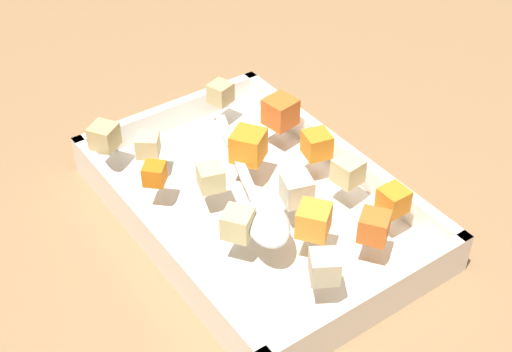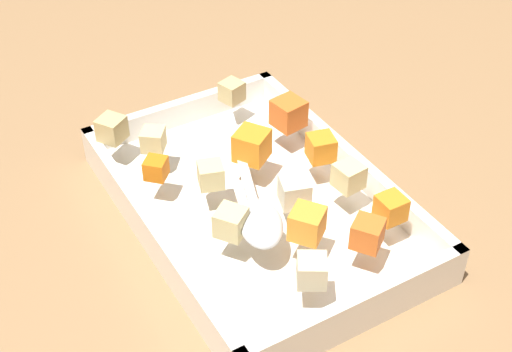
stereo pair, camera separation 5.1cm
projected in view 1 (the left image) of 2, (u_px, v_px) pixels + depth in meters
ground_plane at (277, 217)px, 0.79m from camera, size 4.00×4.00×0.00m
baking_dish at (256, 207)px, 0.78m from camera, size 0.37×0.25×0.05m
carrot_chunk_rim_edge at (154, 174)px, 0.76m from camera, size 0.03×0.03×0.02m
carrot_chunk_near_left at (248, 146)px, 0.79m from camera, size 0.05×0.05×0.03m
carrot_chunk_near_right at (280, 112)px, 0.84m from camera, size 0.04×0.04×0.03m
carrot_chunk_mid_left at (317, 144)px, 0.79m from camera, size 0.03×0.03×0.03m
carrot_chunk_corner_sw at (374, 227)px, 0.69m from camera, size 0.04×0.04×0.03m
carrot_chunk_far_left at (314, 220)px, 0.70m from camera, size 0.04×0.04×0.03m
carrot_chunk_heap_side at (393, 200)px, 0.72m from camera, size 0.03×0.03×0.03m
potato_chunk_mid_right at (299, 188)px, 0.73m from camera, size 0.04×0.04×0.03m
potato_chunk_corner_ne at (104, 136)px, 0.80m from camera, size 0.04×0.04×0.03m
potato_chunk_heap_top at (148, 145)px, 0.79m from camera, size 0.03×0.03×0.02m
potato_chunk_near_spoon at (325, 267)px, 0.65m from camera, size 0.04×0.04×0.03m
potato_chunk_far_right at (238, 224)px, 0.70m from camera, size 0.04×0.04×0.03m
potato_chunk_back_center at (348, 171)px, 0.76m from camera, size 0.03×0.03×0.03m
potato_chunk_corner_se at (211, 177)px, 0.75m from camera, size 0.03×0.03×0.03m
potato_chunk_under_handle at (220, 93)px, 0.88m from camera, size 0.03×0.03×0.02m
serving_spoon at (263, 214)px, 0.71m from camera, size 0.23×0.10×0.02m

